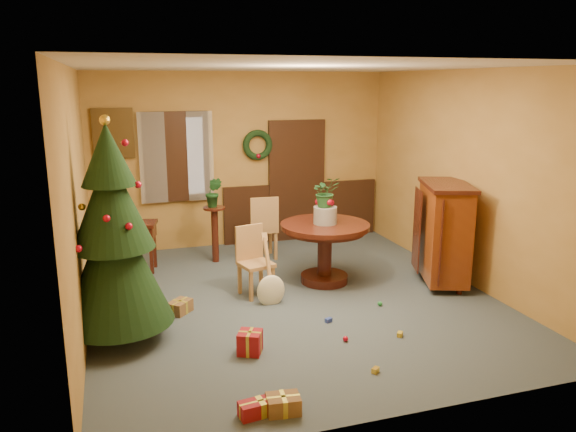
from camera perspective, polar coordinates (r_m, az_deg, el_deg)
name	(u,v)px	position (r m, az deg, el deg)	size (l,w,h in m)	color
room_envelope	(255,179)	(9.58, -3.36, 3.75)	(5.50, 5.50, 5.50)	#36424E
dining_table	(325,241)	(7.75, 3.76, -2.59)	(1.23, 1.23, 0.84)	black
urn	(325,215)	(7.65, 3.80, 0.08)	(0.32, 0.32, 0.23)	slate
centerpiece_plant	(326,192)	(7.59, 3.84, 2.46)	(0.37, 0.32, 0.41)	#1E4C23
chair_near	(253,258)	(7.36, -3.56, -4.27)	(0.48, 0.48, 0.91)	#A37C41
chair_far	(263,225)	(8.77, -2.55, -0.97)	(0.46, 0.46, 1.01)	#A37C41
guitar	(271,272)	(7.02, -1.77, -5.67)	(0.36, 0.17, 0.85)	#F3EFCA
plant_stand	(215,228)	(8.70, -7.45, -1.20)	(0.34, 0.34, 0.87)	black
stand_plant	(214,192)	(8.58, -7.56, 2.40)	(0.25, 0.20, 0.46)	#19471E
christmas_tree	(114,238)	(6.12, -17.31, -2.15)	(1.17, 1.17, 2.41)	#382111
writing_desk	(128,235)	(8.53, -15.99, -1.82)	(0.91, 0.59, 0.74)	black
sideboard	(444,231)	(7.94, 15.58, -1.44)	(0.92, 1.23, 1.41)	#541E09
gift_a	(283,404)	(5.00, -0.48, -18.58)	(0.30, 0.24, 0.15)	brown
gift_b	(250,342)	(5.93, -3.88, -12.69)	(0.31, 0.31, 0.24)	maroon
gift_c	(180,307)	(7.00, -10.90, -9.05)	(0.34, 0.34, 0.16)	brown
gift_d	(261,407)	(4.98, -2.78, -18.84)	(0.39, 0.20, 0.13)	maroon
toy_a	(328,320)	(6.66, 4.13, -10.51)	(0.08, 0.05, 0.05)	#263CA5
toy_b	(380,304)	(7.18, 9.32, -8.78)	(0.06, 0.06, 0.06)	#268C3E
toy_c	(400,334)	(6.42, 11.30, -11.70)	(0.08, 0.05, 0.05)	gold
toy_d	(345,339)	(6.22, 5.86, -12.31)	(0.06, 0.06, 0.06)	#B80C24
toy_e	(375,370)	(5.66, 8.88, -15.21)	(0.08, 0.05, 0.05)	yellow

